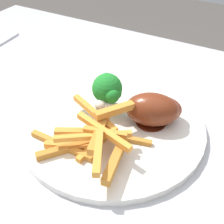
% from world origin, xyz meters
% --- Properties ---
extents(dining_table, '(1.15, 0.68, 0.75)m').
position_xyz_m(dining_table, '(0.00, 0.00, 0.63)').
color(dining_table, '#B7B7BC').
rests_on(dining_table, ground_plane).
extents(dinner_plate, '(0.29, 0.29, 0.01)m').
position_xyz_m(dinner_plate, '(-0.03, -0.02, 0.76)').
color(dinner_plate, white).
rests_on(dinner_plate, dining_table).
extents(broccoli_floret_front, '(0.05, 0.05, 0.06)m').
position_xyz_m(broccoli_floret_front, '(-0.05, 0.01, 0.80)').
color(broccoli_floret_front, '#779F4B').
rests_on(broccoli_floret_front, dinner_plate).
extents(carrot_fries_pile, '(0.17, 0.14, 0.04)m').
position_xyz_m(carrot_fries_pile, '(-0.03, -0.07, 0.78)').
color(carrot_fries_pile, orange).
rests_on(carrot_fries_pile, dinner_plate).
extents(chicken_drumstick_near, '(0.13, 0.08, 0.05)m').
position_xyz_m(chicken_drumstick_near, '(0.02, 0.01, 0.79)').
color(chicken_drumstick_near, '#4C190C').
rests_on(chicken_drumstick_near, dinner_plate).
extents(chicken_drumstick_far, '(0.13, 0.08, 0.04)m').
position_xyz_m(chicken_drumstick_far, '(0.02, 0.02, 0.78)').
color(chicken_drumstick_far, '#581C11').
rests_on(chicken_drumstick_far, dinner_plate).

